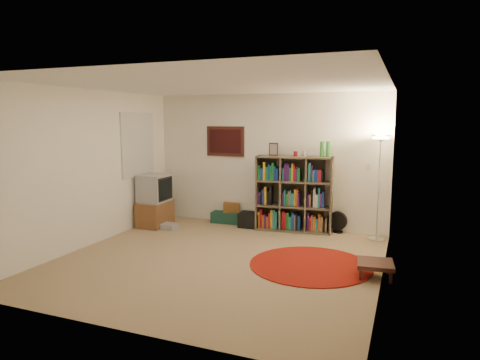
% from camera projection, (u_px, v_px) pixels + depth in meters
% --- Properties ---
extents(room, '(4.54, 4.54, 2.54)m').
position_uv_depth(room, '(216.00, 173.00, 6.09)').
color(room, '#987D59').
rests_on(room, ground).
extents(bookshelf, '(1.40, 0.52, 1.64)m').
position_uv_depth(bookshelf, '(293.00, 195.00, 7.77)').
color(bookshelf, brown).
rests_on(bookshelf, ground).
extents(floor_lamp, '(0.36, 0.36, 1.78)m').
position_uv_depth(floor_lamp, '(380.00, 153.00, 7.03)').
color(floor_lamp, silver).
rests_on(floor_lamp, ground).
extents(floor_fan, '(0.35, 0.21, 0.39)m').
position_uv_depth(floor_fan, '(338.00, 222.00, 7.68)').
color(floor_fan, black).
rests_on(floor_fan, ground).
extents(tv_stand, '(0.50, 0.69, 0.99)m').
position_uv_depth(tv_stand, '(155.00, 201.00, 8.14)').
color(tv_stand, brown).
rests_on(tv_stand, ground).
extents(dvd_box, '(0.31, 0.26, 0.10)m').
position_uv_depth(dvd_box, '(169.00, 226.00, 7.96)').
color(dvd_box, '#A0A0A5').
rests_on(dvd_box, ground).
extents(suitcase, '(0.67, 0.45, 0.21)m').
position_uv_depth(suitcase, '(229.00, 217.00, 8.49)').
color(suitcase, '#163D2F').
rests_on(suitcase, ground).
extents(wicker_basket, '(0.38, 0.33, 0.19)m').
position_uv_depth(wicker_basket, '(232.00, 207.00, 8.45)').
color(wicker_basket, brown).
rests_on(wicker_basket, suitcase).
extents(duffel_bag, '(0.42, 0.35, 0.28)m').
position_uv_depth(duffel_bag, '(250.00, 220.00, 8.09)').
color(duffel_bag, black).
rests_on(duffel_bag, ground).
extents(paper_towel, '(0.17, 0.17, 0.28)m').
position_uv_depth(paper_towel, '(256.00, 218.00, 8.21)').
color(paper_towel, white).
rests_on(paper_towel, ground).
extents(red_rug, '(1.70, 1.70, 0.02)m').
position_uv_depth(red_rug, '(310.00, 265.00, 5.97)').
color(red_rug, maroon).
rests_on(red_rug, ground).
extents(side_table, '(0.50, 0.50, 0.21)m').
position_uv_depth(side_table, '(375.00, 264.00, 5.50)').
color(side_table, black).
rests_on(side_table, ground).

